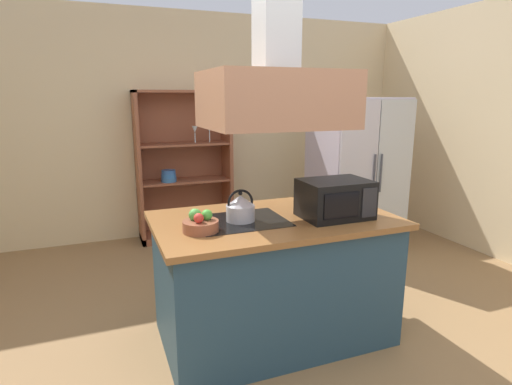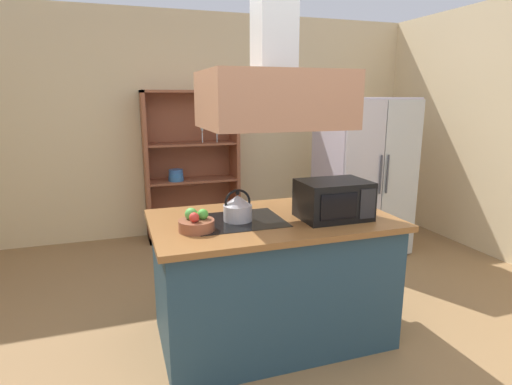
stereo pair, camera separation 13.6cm
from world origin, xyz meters
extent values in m
plane|color=olive|center=(0.00, 0.00, 0.00)|extent=(7.80, 7.80, 0.00)
cube|color=beige|center=(0.00, 3.00, 1.35)|extent=(6.00, 0.12, 2.70)
cube|color=#264456|center=(0.10, 0.33, 0.43)|extent=(1.56, 0.90, 0.86)
cube|color=brown|center=(0.10, 0.33, 0.88)|extent=(1.64, 0.98, 0.04)
cube|color=black|center=(-0.14, 0.33, 0.90)|extent=(0.60, 0.48, 0.00)
cube|color=#B07856|center=(0.10, 0.33, 1.69)|extent=(0.90, 0.70, 0.36)
cube|color=silver|center=(0.10, 0.33, 2.29)|extent=(0.24, 0.24, 0.83)
cube|color=#BFB3C2|center=(1.69, 1.70, 0.85)|extent=(0.90, 0.72, 1.70)
cube|color=#BCB8C0|center=(1.47, 1.33, 0.85)|extent=(0.44, 0.03, 1.66)
cube|color=#B8BDBC|center=(1.92, 1.33, 0.85)|extent=(0.44, 0.03, 1.66)
cylinder|color=#4C4C51|center=(1.65, 1.30, 0.94)|extent=(0.02, 0.02, 0.40)
cylinder|color=#4C4C51|center=(1.73, 1.30, 0.94)|extent=(0.02, 0.02, 0.40)
cube|color=brown|center=(-0.56, 2.74, 0.89)|extent=(0.04, 0.40, 1.78)
cube|color=brown|center=(0.51, 2.74, 0.89)|extent=(0.04, 0.40, 1.78)
cube|color=brown|center=(-0.03, 2.74, 1.77)|extent=(1.12, 0.40, 0.03)
cube|color=brown|center=(-0.03, 2.74, 0.04)|extent=(1.12, 0.40, 0.08)
cube|color=brown|center=(-0.03, 2.93, 0.89)|extent=(1.12, 0.02, 1.78)
cube|color=brown|center=(-0.03, 2.74, 0.71)|extent=(1.04, 0.36, 0.02)
cube|color=brown|center=(-0.03, 2.74, 1.16)|extent=(1.04, 0.36, 0.02)
cylinder|color=teal|center=(-0.23, 2.69, 0.75)|extent=(0.18, 0.18, 0.05)
cylinder|color=#326BAC|center=(-0.23, 2.69, 0.80)|extent=(0.17, 0.17, 0.05)
cylinder|color=#3460A4|center=(-0.23, 2.69, 0.84)|extent=(0.16, 0.16, 0.05)
cylinder|color=silver|center=(0.11, 2.70, 1.23)|extent=(0.01, 0.01, 0.12)
cone|color=silver|center=(0.11, 2.70, 1.33)|extent=(0.07, 0.07, 0.08)
cylinder|color=silver|center=(0.29, 2.70, 1.23)|extent=(0.01, 0.01, 0.12)
cone|color=silver|center=(0.29, 2.70, 1.33)|extent=(0.07, 0.07, 0.08)
cylinder|color=silver|center=(-0.14, 0.33, 0.96)|extent=(0.19, 0.19, 0.11)
cone|color=#B3B1B9|center=(-0.14, 0.33, 1.04)|extent=(0.18, 0.18, 0.07)
sphere|color=black|center=(-0.14, 0.33, 1.09)|extent=(0.03, 0.03, 0.03)
torus|color=black|center=(-0.14, 0.33, 1.03)|extent=(0.18, 0.02, 0.18)
cube|color=white|center=(0.72, 0.65, 0.91)|extent=(0.36, 0.27, 0.02)
cube|color=black|center=(0.49, 0.18, 1.03)|extent=(0.46, 0.34, 0.26)
cube|color=black|center=(0.44, 0.01, 1.03)|extent=(0.26, 0.01, 0.17)
cube|color=#262628|center=(0.65, 0.01, 1.03)|extent=(0.11, 0.01, 0.20)
cylinder|color=brown|center=(-0.45, 0.20, 0.94)|extent=(0.22, 0.22, 0.07)
sphere|color=green|center=(-0.40, 0.21, 1.00)|extent=(0.07, 0.07, 0.07)
sphere|color=#50A944|center=(-0.47, 0.24, 1.00)|extent=(0.08, 0.08, 0.08)
sphere|color=red|center=(-0.47, 0.16, 1.00)|extent=(0.06, 0.06, 0.06)
camera|label=1|loc=(-1.01, -2.21, 1.72)|focal=29.31mm
camera|label=2|loc=(-0.88, -2.26, 1.72)|focal=29.31mm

